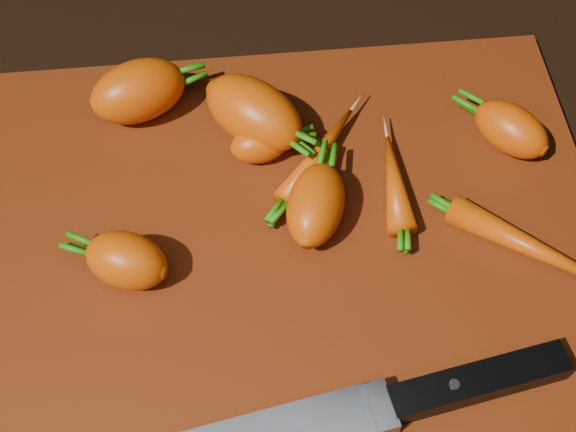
{
  "coord_description": "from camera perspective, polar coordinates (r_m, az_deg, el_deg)",
  "views": [
    {
      "loc": [
        -0.03,
        -0.32,
        0.55
      ],
      "look_at": [
        0.0,
        0.01,
        0.03
      ],
      "focal_mm": 50.0,
      "sensor_mm": 36.0,
      "label": 1
    }
  ],
  "objects": [
    {
      "name": "carrot_1",
      "position": [
        0.6,
        -11.43,
        -3.12
      ],
      "size": [
        0.08,
        0.07,
        0.04
      ],
      "primitive_type": "ellipsoid",
      "rotation": [
        0.0,
        0.0,
        2.71
      ],
      "color": "#D64B08",
      "rests_on": "cutting_board"
    },
    {
      "name": "ground",
      "position": [
        0.64,
        0.09,
        -2.45
      ],
      "size": [
        2.0,
        2.0,
        0.01
      ],
      "primitive_type": "cube",
      "color": "black"
    },
    {
      "name": "carrot_7",
      "position": [
        0.64,
        17.12,
        -2.24
      ],
      "size": [
        0.13,
        0.1,
        0.02
      ],
      "primitive_type": "ellipsoid",
      "rotation": [
        0.0,
        0.0,
        -0.65
      ],
      "color": "#D64B08",
      "rests_on": "cutting_board"
    },
    {
      "name": "carrot_0",
      "position": [
        0.7,
        -10.6,
        8.72
      ],
      "size": [
        0.09,
        0.08,
        0.05
      ],
      "primitive_type": "ellipsoid",
      "rotation": [
        0.0,
        0.0,
        0.35
      ],
      "color": "#D64B08",
      "rests_on": "cutting_board"
    },
    {
      "name": "carrot_3",
      "position": [
        0.62,
        1.98,
        0.8
      ],
      "size": [
        0.06,
        0.08,
        0.04
      ],
      "primitive_type": "ellipsoid",
      "rotation": [
        0.0,
        0.0,
        1.26
      ],
      "color": "#D64B08",
      "rests_on": "cutting_board"
    },
    {
      "name": "carrot_5",
      "position": [
        0.69,
        15.58,
        5.97
      ],
      "size": [
        0.07,
        0.08,
        0.04
      ],
      "primitive_type": "ellipsoid",
      "rotation": [
        0.0,
        0.0,
        2.29
      ],
      "color": "#D64B08",
      "rests_on": "cutting_board"
    },
    {
      "name": "cutting_board",
      "position": [
        0.63,
        0.09,
        -1.94
      ],
      "size": [
        0.5,
        0.4,
        0.01
      ],
      "primitive_type": "cube",
      "color": "#5D220B",
      "rests_on": "ground"
    },
    {
      "name": "carrot_6",
      "position": [
        0.66,
        2.24,
        4.41
      ],
      "size": [
        0.08,
        0.1,
        0.02
      ],
      "primitive_type": "ellipsoid",
      "rotation": [
        0.0,
        0.0,
        0.93
      ],
      "color": "#D64B08",
      "rests_on": "cutting_board"
    },
    {
      "name": "carrot_2",
      "position": [
        0.67,
        -2.45,
        7.35
      ],
      "size": [
        0.1,
        0.1,
        0.05
      ],
      "primitive_type": "ellipsoid",
      "rotation": [
        0.0,
        0.0,
        -0.76
      ],
      "color": "#D64B08",
      "rests_on": "cutting_board"
    },
    {
      "name": "carrot_8",
      "position": [
        0.65,
        7.58,
        2.39
      ],
      "size": [
        0.03,
        0.09,
        0.02
      ],
      "primitive_type": "ellipsoid",
      "rotation": [
        0.0,
        0.0,
        1.53
      ],
      "color": "#D64B08",
      "rests_on": "cutting_board"
    },
    {
      "name": "carrot_4",
      "position": [
        0.66,
        -2.02,
        5.13
      ],
      "size": [
        0.05,
        0.04,
        0.03
      ],
      "primitive_type": "ellipsoid",
      "rotation": [
        0.0,
        0.0,
        0.17
      ],
      "color": "#D64B08",
      "rests_on": "cutting_board"
    }
  ]
}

